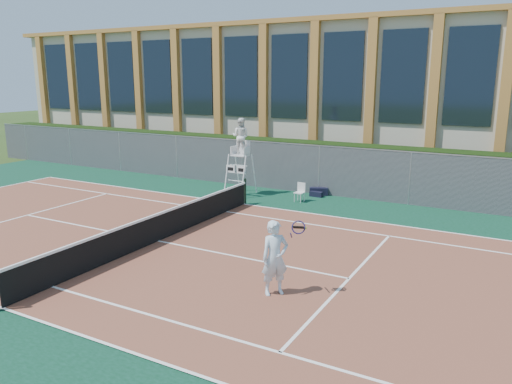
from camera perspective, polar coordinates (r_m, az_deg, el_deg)
The scene contains 12 objects.
ground at distance 16.47m, azimuth -11.12°, elevation -5.61°, with size 120.00×120.00×0.00m, color #233814.
apron at distance 17.21m, azimuth -8.98°, elevation -4.70°, with size 36.00×20.00×0.01m, color #0B321C.
tennis_court at distance 16.47m, azimuth -11.12°, elevation -5.54°, with size 23.77×10.97×0.02m, color brown.
tennis_net at distance 16.31m, azimuth -11.20°, elevation -3.82°, with size 0.10×11.30×1.10m.
fence at distance 23.41m, azimuth 2.67°, elevation 2.92°, with size 40.00×0.06×2.20m, color #595E60, non-canonical shape.
hedge at distance 24.47m, azimuth 3.91°, elevation 3.34°, with size 40.00×1.40×2.20m, color black.
building at distance 31.54m, azimuth 10.24°, elevation 10.89°, with size 45.00×10.60×8.22m.
umpire_chair at distance 22.16m, azimuth -1.76°, elevation 6.14°, with size 0.97×1.50×3.49m.
plastic_chair at distance 21.29m, azimuth 5.09°, elevation 0.16°, with size 0.41×0.41×0.81m.
sports_bag_near at distance 22.58m, azimuth 7.18°, elevation 0.08°, with size 0.81×0.33×0.35m, color black.
sports_bag_far at distance 22.29m, azimuth 6.90°, elevation -0.24°, with size 0.57×0.25×0.23m, color black.
tennis_player at distance 12.07m, azimuth 2.19°, elevation -7.52°, with size 1.07×0.86×1.85m.
Camera 1 is at (10.16, -11.89, 5.18)m, focal length 35.00 mm.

